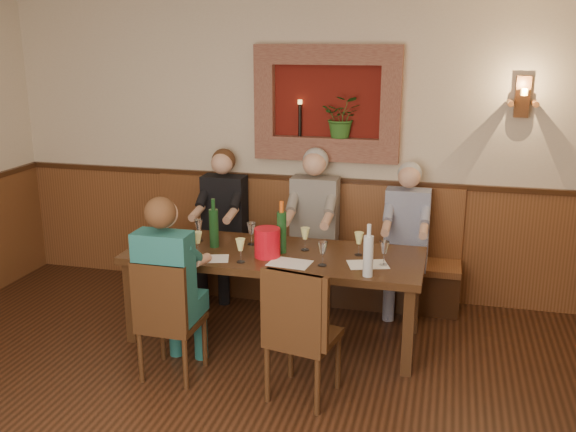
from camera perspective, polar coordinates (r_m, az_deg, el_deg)
name	(u,v)px	position (r m, az deg, el deg)	size (l,w,h in m)	color
room_shell	(174,151)	(3.25, -10.08, 5.67)	(6.04, 6.04, 2.82)	beige
wainscoting	(185,385)	(3.70, -9.11, -14.60)	(6.02, 6.02, 1.15)	brown
wall_niche	(331,109)	(6.00, 3.83, 9.50)	(1.36, 0.30, 1.06)	#5E130D
wall_sconce	(522,98)	(5.90, 20.12, 9.84)	(0.25, 0.20, 0.35)	brown
dining_table	(275,261)	(5.25, -1.19, -4.01)	(2.40, 0.90, 0.75)	#361F10
bench	(301,263)	(6.23, 1.14, -4.21)	(3.00, 0.45, 1.11)	#381E0F
chair_near_left	(172,342)	(4.90, -10.29, -10.93)	(0.42, 0.42, 0.93)	#361F10
chair_near_right	(302,359)	(4.55, 1.27, -12.58)	(0.51, 0.51, 0.99)	#361F10
person_bench_left	(222,235)	(6.26, -5.88, -1.70)	(0.42, 0.51, 1.42)	black
person_bench_mid	(312,240)	(6.01, 2.18, -2.14)	(0.44, 0.54, 1.46)	#4F4948
person_bench_right	(405,251)	(5.92, 10.37, -3.11)	(0.40, 0.49, 1.37)	navy
person_chair_front	(171,302)	(4.79, -10.33, -7.56)	(0.40, 0.50, 1.39)	#1A4A5B
spittoon_bucket	(267,243)	(5.09, -1.85, -2.37)	(0.21, 0.21, 0.23)	red
wine_bottle_green_a	(282,231)	(5.17, -0.57, -1.37)	(0.10, 0.10, 0.43)	#19471E
wine_bottle_green_b	(214,227)	(5.35, -6.61, -0.99)	(0.08, 0.08, 0.41)	#19471E
water_bottle	(368,255)	(4.70, 7.15, -3.45)	(0.07, 0.07, 0.40)	silver
tasting_sheet_a	(161,250)	(5.37, -11.20, -3.01)	(0.25, 0.18, 0.00)	white
tasting_sheet_b	(290,263)	(4.98, 0.17, -4.20)	(0.32, 0.23, 0.00)	white
tasting_sheet_c	(368,264)	(4.99, 7.11, -4.29)	(0.30, 0.22, 0.00)	white
tasting_sheet_d	(211,259)	(5.11, -6.83, -3.79)	(0.27, 0.19, 0.00)	white
wine_glass_0	(241,251)	(4.98, -4.24, -3.08)	(0.08, 0.08, 0.19)	#F9FF98
wine_glass_1	(158,236)	(5.43, -11.49, -1.78)	(0.08, 0.08, 0.19)	#F9FF98
wine_glass_2	(305,239)	(5.25, 1.53, -2.06)	(0.08, 0.08, 0.19)	#F9FF98
wine_glass_3	(198,243)	(5.19, -8.03, -2.43)	(0.08, 0.08, 0.19)	#F9FF98
wine_glass_4	(359,244)	(5.16, 6.31, -2.47)	(0.08, 0.08, 0.19)	#F9FF98
wine_glass_5	(384,253)	(4.96, 8.53, -3.30)	(0.08, 0.08, 0.19)	white
wine_glass_6	(199,230)	(5.54, -7.94, -1.27)	(0.08, 0.08, 0.19)	white
wine_glass_7	(271,245)	(5.11, -1.48, -2.56)	(0.08, 0.08, 0.19)	#F9FF98
wine_glass_8	(323,254)	(4.90, 3.09, -3.37)	(0.08, 0.08, 0.19)	white
wine_glass_9	(251,234)	(5.40, -3.27, -1.57)	(0.08, 0.08, 0.19)	white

